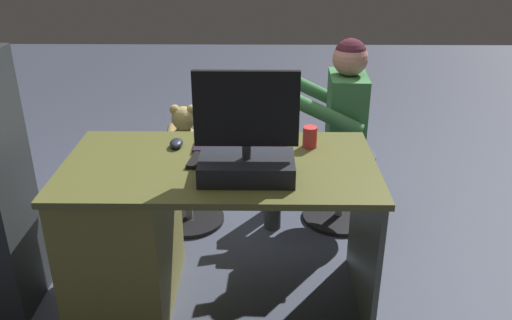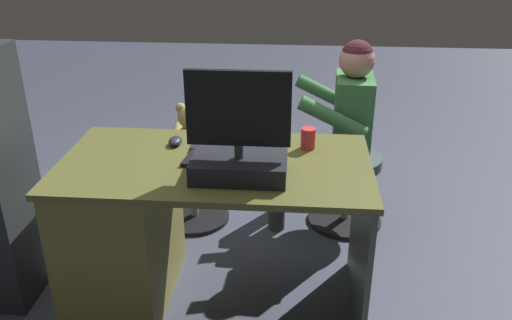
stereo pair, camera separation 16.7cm
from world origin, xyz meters
name	(u,v)px [view 1 (the left image)]	position (x,y,z in m)	size (l,w,h in m)	color
ground_plane	(229,248)	(0.00, 0.00, 0.00)	(10.00, 10.00, 0.00)	#3F4557
desk	(146,229)	(0.35, 0.43, 0.39)	(1.35, 0.72, 0.72)	brown
monitor	(247,150)	(-0.12, 0.56, 0.84)	(0.41, 0.23, 0.44)	black
keyboard	(240,146)	(-0.08, 0.27, 0.73)	(0.42, 0.14, 0.02)	black
computer_mouse	(176,143)	(0.21, 0.26, 0.74)	(0.06, 0.10, 0.04)	#212531
cup	(310,137)	(-0.40, 0.25, 0.77)	(0.07, 0.07, 0.10)	red
tv_remote	(195,160)	(0.10, 0.42, 0.73)	(0.04, 0.15, 0.02)	black
office_chair_teddy	(187,182)	(0.25, -0.29, 0.26)	(0.42, 0.42, 0.43)	black
teddy_bear	(185,133)	(0.25, -0.30, 0.57)	(0.21, 0.22, 0.31)	tan
visitor_chair	(341,180)	(-0.65, -0.33, 0.26)	(0.44, 0.44, 0.43)	black
person	(329,120)	(-0.56, -0.32, 0.64)	(0.57, 0.49, 1.10)	#418149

